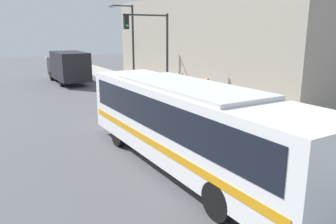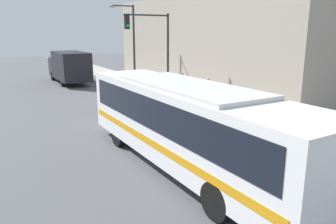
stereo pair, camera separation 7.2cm
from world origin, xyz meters
TOP-DOWN VIEW (x-y plane):
  - ground_plane at (0.00, 0.00)m, footprint 120.00×120.00m
  - sidewalk at (6.19, 20.00)m, footprint 3.39×70.00m
  - building_facade at (10.89, 12.85)m, footprint 6.00×23.69m
  - city_bus at (-0.23, -0.81)m, footprint 2.71×11.30m
  - delivery_truck at (1.02, 21.52)m, footprint 2.47×7.50m
  - fire_hydrant at (5.10, 5.69)m, footprint 0.25×0.33m
  - traffic_light_pole at (4.18, 10.10)m, footprint 3.28×0.35m
  - parking_meter at (5.10, 10.78)m, footprint 0.14×0.14m
  - street_lamp at (5.07, 16.11)m, footprint 2.20×0.28m
  - pedestrian_near_corner at (6.87, 10.76)m, footprint 0.34×0.34m
  - pedestrian_mid_block at (6.11, 6.53)m, footprint 0.34×0.34m

SIDE VIEW (x-z plane):
  - ground_plane at x=0.00m, z-range 0.00..0.00m
  - sidewalk at x=6.19m, z-range 0.00..0.14m
  - fire_hydrant at x=5.10m, z-range 0.14..0.91m
  - pedestrian_near_corner at x=6.87m, z-range 0.15..1.77m
  - parking_meter at x=5.10m, z-range 0.36..1.59m
  - pedestrian_mid_block at x=6.11m, z-range 0.16..1.97m
  - delivery_truck at x=1.02m, z-range 0.14..3.08m
  - city_bus at x=-0.23m, z-range 0.25..3.30m
  - building_facade at x=10.89m, z-range 0.00..7.66m
  - traffic_light_pole at x=4.18m, z-range 1.18..6.98m
  - street_lamp at x=5.07m, z-range 0.76..7.50m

